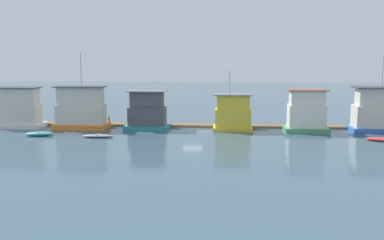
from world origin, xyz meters
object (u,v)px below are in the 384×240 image
(houseboat_white, at_px, (16,109))
(dinghy_red, at_px, (384,139))
(mooring_post_near_right, at_px, (220,122))
(dinghy_grey, at_px, (98,136))
(mooring_post_far_left, at_px, (109,122))
(houseboat_orange, at_px, (81,110))
(houseboat_teal, at_px, (147,112))
(houseboat_green, at_px, (306,113))
(houseboat_blue, at_px, (374,112))
(houseboat_yellow, at_px, (233,113))
(dinghy_teal, at_px, (40,134))

(houseboat_white, distance_m, dinghy_red, 45.84)
(dinghy_red, relative_size, mooring_post_near_right, 2.44)
(dinghy_grey, distance_m, mooring_post_far_left, 7.47)
(houseboat_orange, height_order, houseboat_teal, houseboat_orange)
(houseboat_green, distance_m, houseboat_blue, 8.58)
(houseboat_yellow, relative_size, mooring_post_far_left, 5.48)
(houseboat_yellow, bearing_deg, mooring_post_near_right, 146.87)
(houseboat_orange, distance_m, mooring_post_far_left, 4.02)
(dinghy_teal, bearing_deg, houseboat_teal, 27.37)
(houseboat_orange, relative_size, dinghy_grey, 2.67)
(houseboat_orange, height_order, mooring_post_far_left, houseboat_orange)
(houseboat_blue, distance_m, mooring_post_near_right, 19.37)
(houseboat_white, relative_size, dinghy_grey, 1.92)
(houseboat_orange, distance_m, dinghy_grey, 7.40)
(houseboat_white, height_order, houseboat_green, houseboat_white)
(dinghy_red, bearing_deg, dinghy_grey, -179.46)
(houseboat_green, xyz_separation_m, dinghy_teal, (-32.15, -5.25, -2.14))
(houseboat_teal, xyz_separation_m, dinghy_red, (27.87, -6.30, -2.01))
(houseboat_white, bearing_deg, dinghy_red, -7.49)
(houseboat_green, bearing_deg, dinghy_grey, -167.12)
(dinghy_grey, bearing_deg, mooring_post_near_right, 27.64)
(houseboat_orange, distance_m, dinghy_teal, 6.70)
(dinghy_teal, bearing_deg, houseboat_orange, 58.48)
(mooring_post_far_left, bearing_deg, dinghy_grey, -84.59)
(dinghy_grey, bearing_deg, dinghy_teal, 176.39)
(houseboat_green, distance_m, mooring_post_far_left, 25.75)
(dinghy_teal, height_order, mooring_post_near_right, mooring_post_near_right)
(dinghy_teal, xyz_separation_m, dinghy_grey, (7.22, -0.46, -0.06))
(dinghy_grey, relative_size, mooring_post_near_right, 2.24)
(houseboat_teal, height_order, dinghy_grey, houseboat_teal)
(houseboat_yellow, bearing_deg, mooring_post_far_left, 176.30)
(houseboat_yellow, xyz_separation_m, mooring_post_far_left, (-16.50, 1.07, -1.45))
(mooring_post_near_right, bearing_deg, houseboat_teal, -175.11)
(dinghy_teal, bearing_deg, mooring_post_near_right, 18.04)
(dinghy_teal, height_order, mooring_post_far_left, mooring_post_far_left)
(houseboat_yellow, relative_size, houseboat_green, 1.43)
(houseboat_teal, height_order, mooring_post_near_right, houseboat_teal)
(dinghy_red, height_order, mooring_post_near_right, mooring_post_near_right)
(mooring_post_near_right, bearing_deg, houseboat_green, -9.05)
(houseboat_white, xyz_separation_m, dinghy_red, (45.39, -5.97, -2.25))
(dinghy_grey, relative_size, dinghy_red, 0.92)
(houseboat_orange, relative_size, dinghy_red, 2.45)
(houseboat_orange, distance_m, mooring_post_near_right, 18.23)
(houseboat_white, height_order, houseboat_orange, houseboat_orange)
(houseboat_teal, distance_m, houseboat_green, 20.29)
(houseboat_white, bearing_deg, houseboat_green, -0.87)
(dinghy_grey, height_order, mooring_post_near_right, mooring_post_near_right)
(houseboat_yellow, height_order, houseboat_green, houseboat_yellow)
(houseboat_blue, relative_size, dinghy_red, 2.46)
(houseboat_teal, height_order, houseboat_blue, houseboat_blue)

